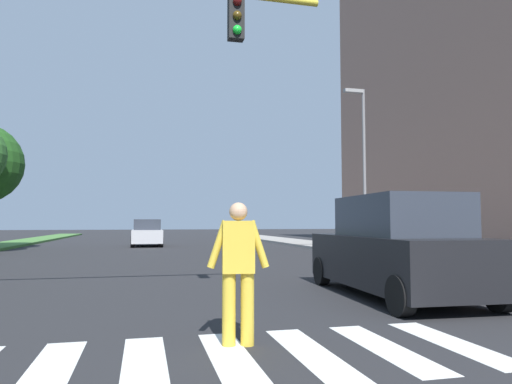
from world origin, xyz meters
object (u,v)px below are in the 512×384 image
Objects in this scene: suv_crossing at (396,249)px; sedan_midblock at (147,234)px; pedestrian_performer at (238,266)px; street_lamp_right at (362,154)px.

sedan_midblock is at bearing 102.35° from suv_crossing.
pedestrian_performer is 23.78m from sedan_midblock.
pedestrian_performer is at bearing -143.24° from suv_crossing.
street_lamp_right is at bearing 66.10° from suv_crossing.
sedan_midblock is (-0.87, 23.76, -0.17)m from pedestrian_performer.
sedan_midblock is (-9.56, 9.77, -3.83)m from street_lamp_right.
sedan_midblock is at bearing 92.09° from pedestrian_performer.
suv_crossing reaches higher than sedan_midblock.
street_lamp_right reaches higher than suv_crossing.
street_lamp_right is 1.60× the size of suv_crossing.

